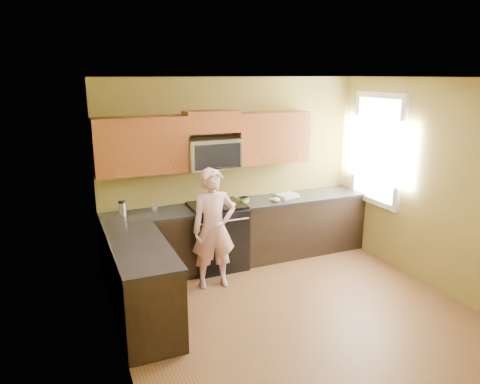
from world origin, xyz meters
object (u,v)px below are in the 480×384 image
travel_mug (123,216)px  frying_pan (214,206)px  microwave (213,168)px  butter_tub (244,202)px  stove (217,236)px  woman (214,229)px

travel_mug → frying_pan: bearing=-7.7°
microwave → frying_pan: bearing=-110.1°
frying_pan → butter_tub: size_ratio=3.41×
stove → microwave: bearing=90.0°
stove → woman: woman is taller
stove → frying_pan: bearing=-132.3°
stove → woman: bearing=-114.1°
microwave → butter_tub: bearing=-11.0°
butter_tub → stove: bearing=-175.2°
butter_tub → travel_mug: bearing=178.6°
frying_pan → butter_tub: (0.52, 0.12, -0.03)m
frying_pan → butter_tub: 0.54m
frying_pan → travel_mug: bearing=172.7°
woman → frying_pan: bearing=75.5°
microwave → woman: bearing=-110.0°
stove → butter_tub: butter_tub is taller
woman → butter_tub: size_ratio=11.86×
microwave → stove: bearing=-90.0°
woman → travel_mug: woman is taller
butter_tub → travel_mug: size_ratio=0.67×
frying_pan → microwave: bearing=70.3°
butter_tub → frying_pan: bearing=-166.9°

